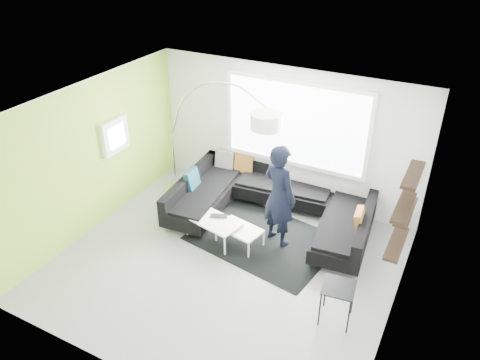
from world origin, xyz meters
name	(u,v)px	position (x,y,z in m)	size (l,w,h in m)	color
ground	(225,264)	(0.00, 0.00, 0.00)	(5.50, 5.50, 0.00)	#939398
room_shell	(232,167)	(0.04, 0.21, 1.81)	(5.54, 5.04, 2.82)	silver
sectional_sofa	(273,206)	(0.18, 1.55, 0.35)	(3.92, 2.65, 0.80)	black
rug	(263,239)	(0.28, 0.93, 0.01)	(2.51, 1.82, 0.01)	black
coffee_table	(227,232)	(-0.29, 0.57, 0.20)	(1.25, 0.73, 0.41)	white
arc_lamp	(172,135)	(-2.15, 1.65, 1.32)	(2.46, 0.79, 2.64)	white
side_table	(337,303)	(2.05, -0.34, 0.32)	(0.46, 0.46, 0.63)	black
person	(279,196)	(0.52, 1.02, 0.97)	(0.83, 0.70, 1.94)	black
laptop	(219,217)	(-0.49, 0.64, 0.42)	(0.37, 0.30, 0.02)	black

